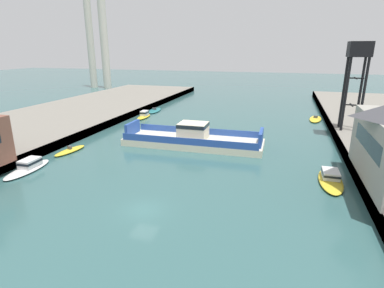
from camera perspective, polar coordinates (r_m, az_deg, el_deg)
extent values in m
plane|color=#335B5B|center=(31.94, -8.92, -11.92)|extent=(400.00, 400.00, 0.00)
cube|color=gray|center=(67.41, -29.25, 2.32)|extent=(28.00, 140.00, 1.50)
cube|color=#423D38|center=(58.36, -19.69, 1.53)|extent=(0.30, 140.00, 1.50)
cube|color=#423D38|center=(48.14, 26.64, -2.50)|extent=(0.30, 140.00, 1.50)
cube|color=beige|center=(51.52, 0.20, 0.34)|extent=(23.03, 7.42, 1.10)
cube|color=#284CA3|center=(54.44, 1.18, 2.45)|extent=(22.00, 0.50, 1.10)
cube|color=#284CA3|center=(48.03, -0.91, 0.45)|extent=(22.00, 0.50, 1.10)
cube|color=beige|center=(51.01, 0.20, 2.40)|extent=(4.65, 3.94, 2.73)
cube|color=black|center=(50.76, 0.20, 3.51)|extent=(4.69, 3.98, 0.60)
cube|color=#284CA3|center=(49.36, 12.54, 1.16)|extent=(0.58, 4.93, 2.20)
cube|color=#284CA3|center=(54.96, -10.88, 2.87)|extent=(0.58, 4.93, 2.20)
ellipsoid|color=yellow|center=(75.78, 21.74, 4.31)|extent=(3.50, 8.01, 0.48)
cube|color=#4C4C51|center=(75.68, 21.78, 4.67)|extent=(0.91, 0.51, 0.50)
ellipsoid|color=yellow|center=(73.41, -8.87, 4.97)|extent=(2.23, 6.36, 0.53)
cube|color=silver|center=(73.68, -8.75, 5.65)|extent=(1.47, 2.26, 1.08)
cube|color=black|center=(73.65, -8.76, 5.76)|extent=(1.51, 2.32, 0.32)
ellipsoid|color=yellow|center=(40.90, 24.11, -6.21)|extent=(2.72, 8.07, 0.50)
cube|color=silver|center=(41.22, 24.12, -5.03)|extent=(1.89, 2.83, 0.85)
cube|color=black|center=(41.18, 24.14, -4.89)|extent=(1.94, 2.91, 0.25)
ellipsoid|color=#237075|center=(81.00, -6.92, 6.14)|extent=(3.60, 7.83, 0.44)
cube|color=#4C4C51|center=(80.91, -6.93, 6.46)|extent=(0.99, 0.51, 0.50)
ellipsoid|color=white|center=(46.29, -27.99, -4.13)|extent=(2.93, 7.81, 0.44)
cube|color=silver|center=(46.46, -27.66, -3.05)|extent=(1.90, 2.78, 1.02)
cube|color=black|center=(46.42, -27.68, -2.90)|extent=(1.96, 2.86, 0.31)
ellipsoid|color=yellow|center=(51.88, -21.51, -1.12)|extent=(2.39, 6.18, 0.49)
cube|color=#4C4C51|center=(51.74, -21.57, -0.60)|extent=(0.64, 0.47, 0.50)
cube|color=black|center=(38.39, 29.57, 0.43)|extent=(0.08, 11.34, 1.96)
cylinder|color=black|center=(62.94, 26.05, 8.43)|extent=(0.44, 0.44, 12.59)
cylinder|color=black|center=(63.43, 28.50, 8.16)|extent=(0.44, 0.44, 12.59)
cylinder|color=black|center=(60.25, 26.42, 8.08)|extent=(0.44, 0.44, 12.59)
cylinder|color=black|center=(60.76, 28.98, 7.79)|extent=(0.44, 0.44, 12.59)
cube|color=black|center=(62.09, 27.25, 6.40)|extent=(2.74, 0.20, 0.20)
cube|color=black|center=(62.09, 27.25, 6.40)|extent=(0.20, 2.74, 0.20)
cube|color=black|center=(61.55, 27.84, 10.65)|extent=(2.74, 0.20, 0.20)
cube|color=black|center=(61.55, 27.84, 10.65)|extent=(0.20, 2.74, 0.20)
cube|color=black|center=(61.37, 28.48, 15.07)|extent=(3.56, 3.56, 2.53)
cylinder|color=beige|center=(133.15, -15.86, 17.93)|extent=(3.05, 3.05, 37.75)
cylinder|color=beige|center=(137.54, -18.21, 17.73)|extent=(2.76, 2.76, 37.92)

